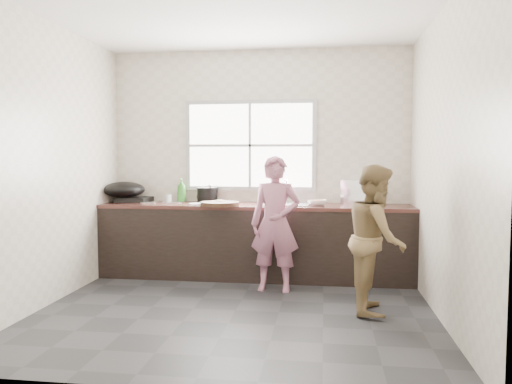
# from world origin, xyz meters

# --- Properties ---
(floor) EXTENTS (3.60, 3.20, 0.01)m
(floor) POSITION_xyz_m (0.00, 0.00, -0.01)
(floor) COLOR #262628
(floor) RESTS_ON ground
(ceiling) EXTENTS (3.60, 3.20, 0.01)m
(ceiling) POSITION_xyz_m (0.00, 0.00, 2.71)
(ceiling) COLOR silver
(ceiling) RESTS_ON wall_back
(wall_back) EXTENTS (3.60, 0.01, 2.70)m
(wall_back) POSITION_xyz_m (0.00, 1.60, 1.35)
(wall_back) COLOR beige
(wall_back) RESTS_ON ground
(wall_left) EXTENTS (0.01, 3.20, 2.70)m
(wall_left) POSITION_xyz_m (-1.80, 0.00, 1.35)
(wall_left) COLOR beige
(wall_left) RESTS_ON ground
(wall_right) EXTENTS (0.01, 3.20, 2.70)m
(wall_right) POSITION_xyz_m (1.80, 0.00, 1.35)
(wall_right) COLOR silver
(wall_right) RESTS_ON ground
(wall_front) EXTENTS (3.60, 0.01, 2.70)m
(wall_front) POSITION_xyz_m (0.00, -1.60, 1.35)
(wall_front) COLOR beige
(wall_front) RESTS_ON ground
(cabinet) EXTENTS (3.60, 0.62, 0.82)m
(cabinet) POSITION_xyz_m (0.00, 1.29, 0.41)
(cabinet) COLOR black
(cabinet) RESTS_ON floor
(countertop) EXTENTS (3.60, 0.64, 0.04)m
(countertop) POSITION_xyz_m (0.00, 1.29, 0.84)
(countertop) COLOR #3A1D17
(countertop) RESTS_ON cabinet
(sink) EXTENTS (0.55, 0.45, 0.02)m
(sink) POSITION_xyz_m (0.35, 1.29, 0.86)
(sink) COLOR silver
(sink) RESTS_ON countertop
(faucet) EXTENTS (0.02, 0.02, 0.30)m
(faucet) POSITION_xyz_m (0.35, 1.49, 1.01)
(faucet) COLOR silver
(faucet) RESTS_ON countertop
(window_frame) EXTENTS (1.60, 0.05, 1.10)m
(window_frame) POSITION_xyz_m (-0.10, 1.59, 1.55)
(window_frame) COLOR #9EA0A5
(window_frame) RESTS_ON wall_back
(window_glazing) EXTENTS (1.50, 0.01, 1.00)m
(window_glazing) POSITION_xyz_m (-0.10, 1.57, 1.55)
(window_glazing) COLOR white
(window_glazing) RESTS_ON window_frame
(woman) EXTENTS (0.51, 0.35, 1.33)m
(woman) POSITION_xyz_m (0.29, 0.74, 0.67)
(woman) COLOR #A7647D
(woman) RESTS_ON floor
(person_side) EXTENTS (0.55, 0.68, 1.34)m
(person_side) POSITION_xyz_m (1.27, 0.16, 0.67)
(person_side) COLOR brown
(person_side) RESTS_ON floor
(cutting_board) EXTENTS (0.44, 0.44, 0.04)m
(cutting_board) POSITION_xyz_m (-0.37, 1.08, 0.88)
(cutting_board) COLOR #321F13
(cutting_board) RESTS_ON countertop
(cleaver) EXTENTS (0.23, 0.14, 0.01)m
(cleaver) POSITION_xyz_m (-0.35, 1.22, 0.90)
(cleaver) COLOR #A5A7AB
(cleaver) RESTS_ON cutting_board
(bowl_mince) EXTENTS (0.26, 0.26, 0.05)m
(bowl_mince) POSITION_xyz_m (-0.38, 1.14, 0.88)
(bowl_mince) COLOR white
(bowl_mince) RESTS_ON countertop
(bowl_crabs) EXTENTS (0.19, 0.19, 0.06)m
(bowl_crabs) POSITION_xyz_m (0.72, 1.22, 0.89)
(bowl_crabs) COLOR silver
(bowl_crabs) RESTS_ON countertop
(bowl_held) EXTENTS (0.26, 0.26, 0.06)m
(bowl_held) POSITION_xyz_m (0.29, 1.08, 0.89)
(bowl_held) COLOR white
(bowl_held) RESTS_ON countertop
(black_pot) EXTENTS (0.30, 0.30, 0.18)m
(black_pot) POSITION_xyz_m (-0.62, 1.52, 0.95)
(black_pot) COLOR black
(black_pot) RESTS_ON countertop
(plate_food) EXTENTS (0.24, 0.24, 0.02)m
(plate_food) POSITION_xyz_m (-0.65, 1.14, 0.87)
(plate_food) COLOR white
(plate_food) RESTS_ON countertop
(bottle_green) EXTENTS (0.13, 0.13, 0.29)m
(bottle_green) POSITION_xyz_m (-0.94, 1.49, 1.00)
(bottle_green) COLOR #2F7727
(bottle_green) RESTS_ON countertop
(bottle_brown_tall) EXTENTS (0.12, 0.12, 0.20)m
(bottle_brown_tall) POSITION_xyz_m (-0.58, 1.51, 0.96)
(bottle_brown_tall) COLOR #452A11
(bottle_brown_tall) RESTS_ON countertop
(bottle_brown_short) EXTENTS (0.17, 0.17, 0.17)m
(bottle_brown_short) POSITION_xyz_m (-0.68, 1.52, 0.95)
(bottle_brown_short) COLOR #3F2D0F
(bottle_brown_short) RESTS_ON countertop
(glass_jar) EXTENTS (0.09, 0.09, 0.09)m
(glass_jar) POSITION_xyz_m (-1.08, 1.42, 0.91)
(glass_jar) COLOR white
(glass_jar) RESTS_ON countertop
(burner) EXTENTS (0.39, 0.39, 0.06)m
(burner) POSITION_xyz_m (-1.52, 1.44, 0.89)
(burner) COLOR black
(burner) RESTS_ON countertop
(wok) EXTENTS (0.57, 0.57, 0.19)m
(wok) POSITION_xyz_m (-1.62, 1.34, 1.02)
(wok) COLOR black
(wok) RESTS_ON burner
(dish_rack) EXTENTS (0.45, 0.38, 0.28)m
(dish_rack) POSITION_xyz_m (1.21, 1.50, 1.00)
(dish_rack) COLOR white
(dish_rack) RESTS_ON countertop
(pot_lid_left) EXTENTS (0.30, 0.30, 0.01)m
(pot_lid_left) POSITION_xyz_m (-1.01, 1.36, 0.87)
(pot_lid_left) COLOR silver
(pot_lid_left) RESTS_ON countertop
(pot_lid_right) EXTENTS (0.31, 0.31, 0.01)m
(pot_lid_right) POSITION_xyz_m (-1.30, 1.32, 0.87)
(pot_lid_right) COLOR #B9BDC1
(pot_lid_right) RESTS_ON countertop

